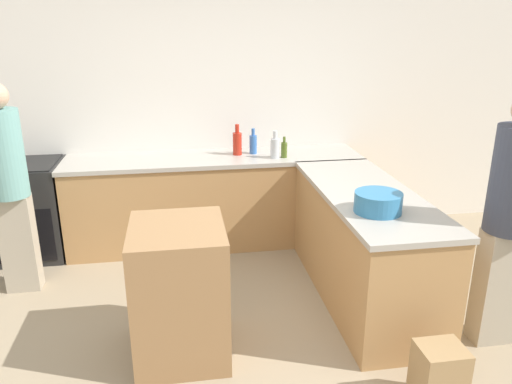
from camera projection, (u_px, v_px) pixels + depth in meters
name	position (u px, v px, depth m)	size (l,w,h in m)	color
ground_plane	(242.00, 363.00, 3.25)	(14.00, 14.00, 0.00)	tan
wall_back	(210.00, 102.00, 4.94)	(8.00, 0.06, 2.70)	white
counter_back	(215.00, 200.00, 4.92)	(2.83, 0.66, 0.88)	tan
counter_peninsula	(364.00, 245.00, 3.93)	(0.69, 1.86, 0.88)	tan
range_oven	(30.00, 210.00, 4.65)	(0.62, 0.64, 0.90)	black
island_table	(180.00, 291.00, 3.23)	(0.59, 0.66, 0.90)	#997047
mixing_bowl	(378.00, 202.00, 3.36)	(0.32, 0.32, 0.14)	teal
water_bottle_blue	(253.00, 144.00, 4.86)	(0.07, 0.07, 0.25)	#386BB7
olive_oil_bottle	(284.00, 149.00, 4.72)	(0.06, 0.06, 0.20)	#475B1E
vinegar_bottle_clear	(275.00, 147.00, 4.69)	(0.09, 0.09, 0.26)	silver
hot_sauce_bottle	(237.00, 143.00, 4.80)	(0.09, 0.09, 0.30)	red
person_by_range	(9.00, 181.00, 3.87)	(0.29, 0.29, 1.69)	#ADA38E
person_at_peninsula	(510.00, 214.00, 3.20)	(0.32, 0.32, 1.71)	#ADA38E
paper_bag	(439.00, 377.00, 2.83)	(0.26, 0.23, 0.39)	#A88456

